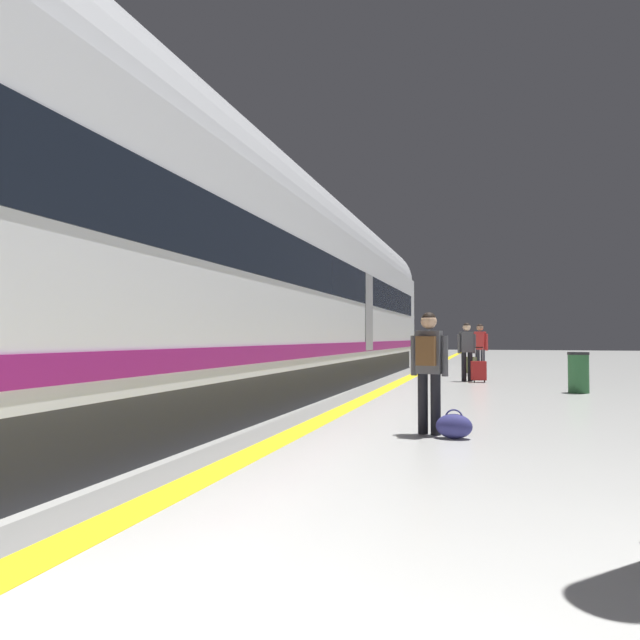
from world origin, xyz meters
name	(u,v)px	position (x,y,z in m)	size (l,w,h in m)	color
safety_line_strip	(348,407)	(-1.21, 10.00, 0.00)	(0.36, 80.00, 0.01)	yellow
tactile_edge_band	(331,406)	(-1.53, 10.00, 0.00)	(0.60, 80.00, 0.01)	slate
high_speed_train	(178,253)	(-3.30, 7.72, 2.51)	(2.94, 36.58, 4.97)	#38383D
passenger_near	(429,362)	(0.47, 7.47, 0.92)	(0.48, 0.33, 1.56)	black
duffel_bag_near	(454,426)	(0.79, 7.27, 0.15)	(0.44, 0.26, 0.36)	navy
passenger_mid	(467,347)	(0.58, 16.72, 0.96)	(0.50, 0.28, 1.65)	black
suitcase_mid	(479,371)	(0.90, 16.47, 0.32)	(0.43, 0.33, 0.98)	#A51E1E
passenger_far	(480,345)	(0.89, 19.75, 0.98)	(0.50, 0.31, 1.69)	#383842
suitcase_far	(470,365)	(0.57, 19.53, 0.33)	(0.44, 0.37, 0.60)	#596038
waste_bin	(578,372)	(3.10, 13.98, 0.46)	(0.46, 0.46, 0.91)	#2D6638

